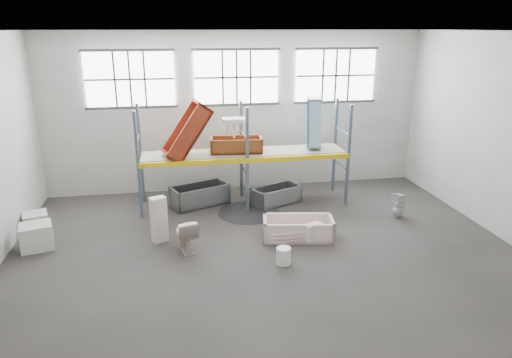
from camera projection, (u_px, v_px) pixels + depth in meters
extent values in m
cube|color=#48423E|center=(267.00, 257.00, 10.89)|extent=(12.00, 10.00, 0.10)
cube|color=silver|center=(269.00, 29.00, 9.31)|extent=(12.00, 10.00, 0.10)
cube|color=#ABA8A0|center=(237.00, 112.00, 14.83)|extent=(12.00, 0.10, 5.00)
cube|color=#9C9991|center=(355.00, 262.00, 5.38)|extent=(12.00, 0.10, 5.00)
cube|color=white|center=(130.00, 79.00, 13.85)|extent=(2.60, 0.04, 1.60)
cube|color=white|center=(237.00, 77.00, 14.38)|extent=(2.60, 0.04, 1.60)
cube|color=white|center=(336.00, 75.00, 14.91)|extent=(2.60, 0.04, 1.60)
cube|color=slate|center=(138.00, 166.00, 12.63)|extent=(0.08, 0.08, 3.00)
cube|color=slate|center=(141.00, 154.00, 13.75)|extent=(0.08, 0.08, 3.00)
cube|color=slate|center=(247.00, 160.00, 13.13)|extent=(0.08, 0.08, 3.00)
cube|color=slate|center=(241.00, 150.00, 14.25)|extent=(0.08, 0.08, 3.00)
cube|color=slate|center=(348.00, 156.00, 13.62)|extent=(0.08, 0.08, 3.00)
cube|color=slate|center=(335.00, 146.00, 14.75)|extent=(0.08, 0.08, 3.00)
cube|color=yellow|center=(247.00, 160.00, 13.13)|extent=(6.00, 0.10, 0.14)
cube|color=yellow|center=(241.00, 150.00, 14.25)|extent=(6.00, 0.10, 0.14)
cube|color=gray|center=(244.00, 152.00, 13.66)|extent=(5.90, 1.10, 0.03)
cylinder|color=black|center=(249.00, 212.00, 13.40)|extent=(1.80, 1.80, 0.00)
cube|color=beige|center=(313.00, 232.00, 11.46)|extent=(0.50, 0.38, 0.43)
imported|color=#F3D5C8|center=(287.00, 235.00, 11.56)|extent=(0.51, 0.51, 0.15)
imported|color=beige|center=(185.00, 235.00, 11.03)|extent=(0.64, 0.88, 0.80)
cube|color=beige|center=(159.00, 220.00, 11.45)|extent=(0.44, 0.37, 1.15)
imported|color=silver|center=(399.00, 205.00, 12.96)|extent=(0.41, 0.41, 0.72)
imported|color=silver|center=(234.00, 137.00, 13.29)|extent=(0.69, 0.55, 0.59)
cylinder|color=silver|center=(284.00, 256.00, 10.45)|extent=(0.44, 0.44, 0.39)
cube|color=beige|center=(36.00, 236.00, 11.14)|extent=(0.85, 0.78, 0.62)
cube|color=beige|center=(36.00, 222.00, 12.13)|extent=(0.73, 0.73, 0.49)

